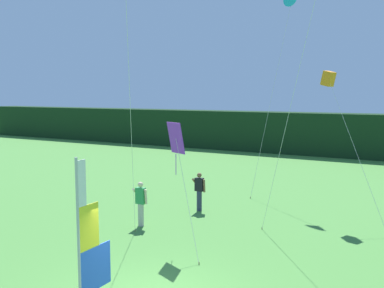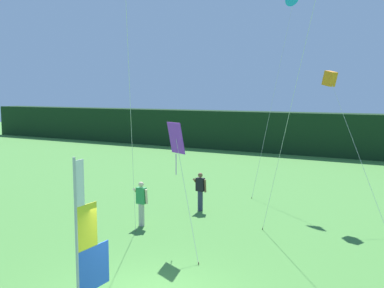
% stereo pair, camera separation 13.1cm
% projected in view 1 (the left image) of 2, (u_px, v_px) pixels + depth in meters
% --- Properties ---
extents(distant_treeline, '(80.00, 2.40, 3.40)m').
position_uv_depth(distant_treeline, '(350.00, 135.00, 34.39)').
color(distant_treeline, black).
rests_on(distant_treeline, ground).
extents(banner_flag, '(0.06, 1.03, 3.70)m').
position_uv_depth(banner_flag, '(88.00, 244.00, 9.47)').
color(banner_flag, '#B7B7BC').
rests_on(banner_flag, ground).
extents(person_mid_field, '(0.55, 0.48, 1.64)m').
position_uv_depth(person_mid_field, '(199.00, 190.00, 18.73)').
color(person_mid_field, '#2D334C').
rests_on(person_mid_field, ground).
extents(person_far_left, '(0.55, 0.48, 1.69)m').
position_uv_depth(person_far_left, '(141.00, 202.00, 16.56)').
color(person_far_left, '#B7B2A3').
rests_on(person_far_left, ground).
extents(kite_purple_diamond_0, '(1.95, 1.55, 4.06)m').
position_uv_depth(kite_purple_diamond_0, '(176.00, 141.00, 14.32)').
color(kite_purple_diamond_0, brown).
rests_on(kite_purple_diamond_0, ground).
extents(kite_orange_box_2, '(3.12, 2.90, 5.93)m').
position_uv_depth(kite_orange_box_2, '(329.00, 79.00, 18.17)').
color(kite_orange_box_2, brown).
rests_on(kite_orange_box_2, ground).
extents(kite_cyan_delta_4, '(1.41, 3.19, 10.07)m').
position_uv_depth(kite_cyan_delta_4, '(292.00, 0.00, 21.87)').
color(kite_cyan_delta_4, brown).
rests_on(kite_cyan_delta_4, ground).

